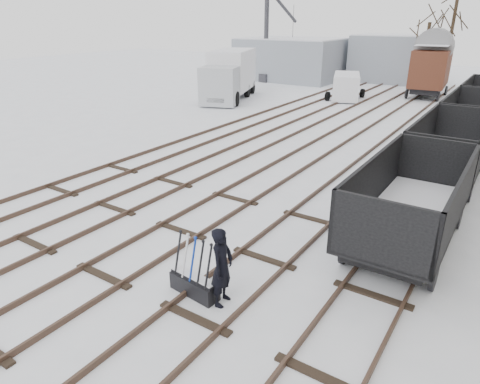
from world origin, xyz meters
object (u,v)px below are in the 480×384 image
object	(u,v)px
worker	(222,267)
lorry	(229,75)
ground_frame	(194,284)
box_van_wagon	(431,67)
crane	(267,56)
freight_wagon_a	(409,215)
panel_van	(346,86)

from	to	relation	value
worker	lorry	xyz separation A→B (m)	(-14.88, 21.70, 0.95)
ground_frame	lorry	world-z (taller)	lorry
worker	box_van_wagon	size ratio (longest dim) A/B	0.34
ground_frame	worker	world-z (taller)	worker
ground_frame	crane	bearing A→B (deg)	123.82
lorry	crane	bearing A→B (deg)	84.45
freight_wagon_a	panel_van	xyz separation A→B (m)	(-9.96, 21.61, 0.07)
ground_frame	panel_van	size ratio (longest dim) A/B	0.31
box_van_wagon	freight_wagon_a	bearing A→B (deg)	-84.58
lorry	panel_van	world-z (taller)	lorry
lorry	panel_van	xyz separation A→B (m)	(7.76, 5.07, -0.88)
worker	panel_van	world-z (taller)	panel_van
freight_wagon_a	crane	size ratio (longest dim) A/B	0.66
worker	crane	world-z (taller)	crane
freight_wagon_a	crane	distance (m)	33.98
worker	freight_wagon_a	distance (m)	5.89
worker	lorry	distance (m)	26.33
ground_frame	box_van_wagon	world-z (taller)	box_van_wagon
ground_frame	freight_wagon_a	xyz separation A→B (m)	(3.59, 5.26, 0.67)
worker	box_van_wagon	bearing A→B (deg)	-5.88
ground_frame	crane	size ratio (longest dim) A/B	0.16
worker	crane	distance (m)	36.78
box_van_wagon	ground_frame	bearing A→B (deg)	-92.71
lorry	freight_wagon_a	bearing A→B (deg)	-63.01
lorry	panel_van	size ratio (longest dim) A/B	1.76
ground_frame	lorry	xyz separation A→B (m)	(-14.13, 21.80, 1.62)
panel_van	lorry	bearing A→B (deg)	-166.89
crane	panel_van	bearing A→B (deg)	-14.31
box_van_wagon	panel_van	xyz separation A→B (m)	(-5.20, -4.72, -1.39)
ground_frame	worker	xyz separation A→B (m)	(0.75, 0.10, 0.67)
ground_frame	lorry	distance (m)	26.03
crane	box_van_wagon	bearing A→B (deg)	10.54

